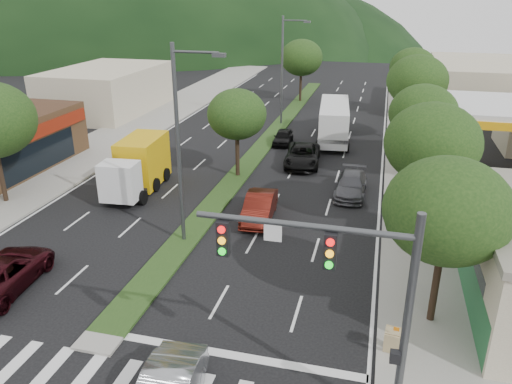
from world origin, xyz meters
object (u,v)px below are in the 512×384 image
(tree_r_d, at_px, (417,81))
(streetlight_mid, at_px, (284,66))
(tree_r_c, at_px, (423,113))
(suv_maroon, at_px, (4,272))
(car_queue_c, at_px, (259,207))
(car_queue_d, at_px, (303,155))
(car_queue_b, at_px, (351,185))
(a_frame_sign, at_px, (392,339))
(tree_r_a, at_px, (447,211))
(car_queue_a, at_px, (283,137))
(streetlight_near, at_px, (182,138))
(tree_med_near, at_px, (237,114))
(tree_r_b, at_px, (432,143))
(tree_r_e, at_px, (413,67))
(box_truck, at_px, (139,167))
(motorhome, at_px, (334,121))
(tree_med_far, at_px, (301,58))
(traffic_signal, at_px, (352,286))

(tree_r_d, bearing_deg, streetlight_mid, 165.73)
(tree_r_c, xyz_separation_m, suv_maroon, (-17.93, -18.00, -4.01))
(car_queue_c, xyz_separation_m, car_queue_d, (0.82, 10.00, 0.00))
(car_queue_b, height_order, a_frame_sign, a_frame_sign)
(tree_r_a, bearing_deg, car_queue_a, 114.95)
(streetlight_near, distance_m, a_frame_sign, 13.06)
(tree_med_near, distance_m, suv_maroon, 17.46)
(tree_r_c, bearing_deg, tree_r_b, -90.00)
(tree_r_d, distance_m, streetlight_mid, 12.18)
(tree_r_b, xyz_separation_m, car_queue_d, (-8.02, 9.57, -4.30))
(car_queue_a, bearing_deg, streetlight_near, -96.63)
(car_queue_a, distance_m, car_queue_d, 5.58)
(tree_r_e, xyz_separation_m, car_queue_a, (-10.50, -13.43, -4.28))
(tree_r_e, height_order, box_truck, tree_r_e)
(tree_r_e, height_order, car_queue_c, tree_r_e)
(car_queue_c, xyz_separation_m, box_truck, (-8.72, 2.63, 0.80))
(tree_r_c, bearing_deg, car_queue_b, -139.89)
(streetlight_near, xyz_separation_m, box_truck, (-5.76, 6.21, -4.05))
(motorhome, bearing_deg, a_frame_sign, -85.02)
(car_queue_c, bearing_deg, tree_r_d, 60.06)
(tree_r_c, distance_m, car_queue_a, 13.06)
(tree_r_d, height_order, box_truck, tree_r_d)
(tree_r_b, xyz_separation_m, car_queue_a, (-10.50, 14.57, -4.42))
(car_queue_a, xyz_separation_m, a_frame_sign, (9.00, -24.94, 0.08))
(suv_maroon, bearing_deg, tree_r_c, -140.30)
(car_queue_d, bearing_deg, tree_r_d, 41.14)
(streetlight_near, xyz_separation_m, car_queue_b, (7.73, 8.57, -4.91))
(tree_med_near, distance_m, streetlight_mid, 15.05)
(streetlight_near, xyz_separation_m, car_queue_c, (2.96, 3.57, -4.85))
(car_queue_d, xyz_separation_m, motorhome, (1.51, 6.96, 0.98))
(motorhome, bearing_deg, tree_med_far, 104.01)
(suv_maroon, height_order, box_truck, box_truck)
(streetlight_near, relative_size, a_frame_sign, 8.18)
(motorhome, bearing_deg, car_queue_c, -103.40)
(tree_med_near, distance_m, streetlight_near, 10.07)
(tree_r_d, relative_size, tree_med_near, 1.19)
(car_queue_d, height_order, a_frame_sign, car_queue_d)
(car_queue_d, relative_size, a_frame_sign, 4.34)
(tree_r_c, distance_m, streetlight_mid, 17.57)
(tree_med_far, height_order, suv_maroon, tree_med_far)
(tree_r_a, xyz_separation_m, car_queue_d, (-8.02, 17.57, -4.08))
(tree_r_c, bearing_deg, suv_maroon, -134.89)
(car_queue_c, bearing_deg, tree_med_near, 111.88)
(traffic_signal, height_order, tree_r_d, tree_r_d)
(tree_r_a, distance_m, box_truck, 20.57)
(tree_r_b, height_order, car_queue_a, tree_r_b)
(car_queue_c, relative_size, car_queue_d, 0.84)
(tree_r_a, relative_size, car_queue_b, 1.44)
(car_queue_b, bearing_deg, car_queue_d, 128.83)
(traffic_signal, distance_m, streetlight_mid, 35.66)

